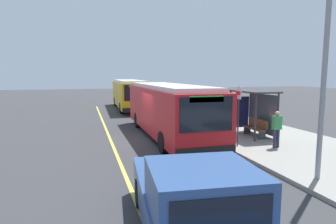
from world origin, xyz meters
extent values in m
plane|color=#38383A|center=(0.00, 0.00, 0.00)|extent=(120.00, 120.00, 0.00)
cube|color=gray|center=(0.00, 6.00, 0.07)|extent=(44.00, 6.40, 0.15)
cube|color=#E0D64C|center=(0.00, -2.20, 0.00)|extent=(36.00, 0.14, 0.01)
cube|color=red|center=(-0.51, 1.00, 1.55)|extent=(10.90, 2.60, 2.40)
cube|color=silver|center=(-0.51, 1.00, 2.85)|extent=(10.02, 2.34, 0.20)
cube|color=black|center=(4.95, 0.97, 1.98)|extent=(0.05, 2.17, 1.34)
cube|color=black|center=(-0.50, 2.29, 1.84)|extent=(9.58, 0.08, 1.06)
cube|color=white|center=(-0.50, 2.29, 0.57)|extent=(10.34, 0.08, 0.28)
cube|color=#26D83F|center=(4.96, 0.97, 2.57)|extent=(0.04, 1.40, 0.24)
cube|color=black|center=(4.97, 0.97, 0.53)|extent=(0.09, 2.50, 0.36)
cylinder|color=black|center=(2.87, 2.14, 0.50)|extent=(1.00, 0.28, 1.00)
cylinder|color=black|center=(2.86, -0.17, 0.50)|extent=(1.00, 0.28, 1.00)
cylinder|color=black|center=(-3.77, 2.17, 0.50)|extent=(1.00, 0.28, 1.00)
cylinder|color=black|center=(-3.78, -0.14, 0.50)|extent=(1.00, 0.28, 1.00)
cube|color=gold|center=(-14.55, 0.96, 1.55)|extent=(10.99, 2.85, 2.40)
cube|color=silver|center=(-14.55, 0.96, 2.85)|extent=(10.11, 2.57, 0.20)
cube|color=black|center=(-9.08, 0.80, 1.98)|extent=(0.10, 2.17, 1.34)
cube|color=black|center=(-14.52, 2.24, 1.84)|extent=(9.61, 0.31, 1.06)
cube|color=black|center=(-14.52, 2.25, 0.57)|extent=(10.37, 0.32, 0.28)
cube|color=#26D83F|center=(-9.07, 0.80, 2.57)|extent=(0.07, 1.40, 0.24)
cube|color=black|center=(-9.06, 0.80, 0.53)|extent=(0.15, 2.50, 0.36)
cylinder|color=black|center=(-11.14, 2.02, 0.50)|extent=(1.01, 0.31, 1.00)
cylinder|color=black|center=(-11.20, -0.29, 0.50)|extent=(1.01, 0.31, 1.00)
cylinder|color=black|center=(-17.80, 2.20, 0.50)|extent=(1.01, 0.31, 1.00)
cylinder|color=black|center=(-17.86, -0.11, 0.50)|extent=(1.01, 0.31, 1.00)
cube|color=#2D4C84|center=(9.50, -1.40, 0.68)|extent=(5.57, 2.51, 0.75)
cube|color=#2D4C84|center=(10.44, -1.49, 1.45)|extent=(2.06, 2.07, 0.80)
cube|color=black|center=(11.39, -1.59, 1.40)|extent=(0.18, 1.60, 0.60)
cylinder|color=black|center=(7.97, -0.35, 0.38)|extent=(0.78, 0.31, 0.76)
cylinder|color=black|center=(7.80, -2.14, 0.38)|extent=(0.78, 0.31, 0.76)
cylinder|color=#333338|center=(2.52, 6.00, 1.35)|extent=(0.10, 0.10, 2.40)
cylinder|color=#333338|center=(2.52, 4.70, 1.35)|extent=(0.10, 0.10, 2.40)
cylinder|color=#333338|center=(-0.08, 6.00, 1.35)|extent=(0.10, 0.10, 2.40)
cylinder|color=#333338|center=(-0.08, 4.70, 1.35)|extent=(0.10, 0.10, 2.40)
cube|color=#333338|center=(1.22, 5.35, 2.59)|extent=(2.90, 1.60, 0.08)
cube|color=#4C606B|center=(1.22, 6.00, 1.35)|extent=(2.47, 0.04, 2.16)
cube|color=navy|center=(-0.08, 5.35, 1.30)|extent=(0.06, 1.11, 1.82)
cube|color=brown|center=(1.47, 5.34, 0.60)|extent=(1.60, 0.44, 0.06)
cube|color=brown|center=(1.47, 5.58, 0.88)|extent=(1.60, 0.05, 0.44)
cube|color=#333338|center=(0.75, 5.34, 0.38)|extent=(0.08, 0.40, 0.45)
cube|color=#333338|center=(2.19, 5.34, 0.38)|extent=(0.08, 0.40, 0.45)
cylinder|color=#333338|center=(3.12, 3.38, 1.55)|extent=(0.07, 0.07, 2.80)
cube|color=white|center=(3.12, 3.36, 2.65)|extent=(0.44, 0.03, 0.56)
cube|color=red|center=(3.12, 3.35, 2.65)|extent=(0.40, 0.01, 0.16)
cylinder|color=#282D47|center=(3.86, 5.05, 0.57)|extent=(0.14, 0.14, 0.85)
cylinder|color=#282D47|center=(3.86, 4.87, 0.57)|extent=(0.14, 0.14, 0.85)
cube|color=#338C4C|center=(3.86, 4.96, 1.31)|extent=(0.24, 0.40, 0.62)
sphere|color=tan|center=(3.86, 4.96, 1.73)|extent=(0.22, 0.22, 0.22)
cylinder|color=gray|center=(7.68, 3.71, 3.35)|extent=(0.16, 0.16, 6.40)
camera|label=1|loc=(15.04, -3.48, 3.48)|focal=31.02mm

